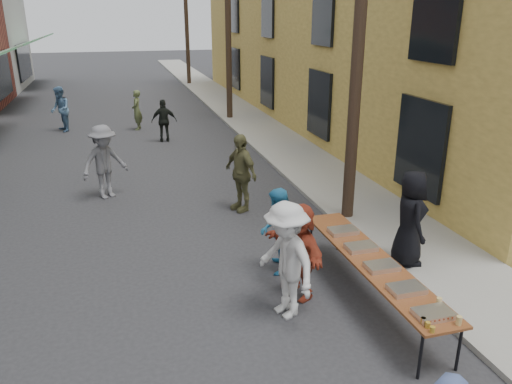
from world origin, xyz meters
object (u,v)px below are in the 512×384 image
utility_pole_far (186,13)px  catering_tray_sausage (433,314)px  server (410,218)px  utility_pole_mid (228,13)px  utility_pole_near (360,13)px  serving_table (372,262)px  guest_front_c (277,231)px

utility_pole_far → catering_tray_sausage: utility_pole_far is taller
server → catering_tray_sausage: bearing=166.0°
utility_pole_mid → utility_pole_far: same height
utility_pole_mid → catering_tray_sausage: bearing=-93.9°
utility_pole_near → catering_tray_sausage: (-1.17, -4.92, -3.71)m
serving_table → guest_front_c: bearing=129.9°
utility_pole_mid → catering_tray_sausage: 17.36m
utility_pole_near → utility_pole_mid: (0.00, 12.00, 0.00)m
utility_pole_far → guest_front_c: (-2.33, -25.88, -3.70)m
utility_pole_near → utility_pole_mid: size_ratio=1.00×
utility_pole_near → server: size_ratio=5.04×
catering_tray_sausage → utility_pole_mid: bearing=86.1°
utility_pole_near → catering_tray_sausage: size_ratio=18.00×
utility_pole_mid → serving_table: 15.78m
guest_front_c → server: (2.38, -0.51, 0.20)m
utility_pole_far → server: utility_pole_far is taller
utility_pole_far → guest_front_c: size_ratio=5.65×
utility_pole_mid → guest_front_c: utility_pole_mid is taller
serving_table → utility_pole_near: bearing=70.4°
utility_pole_far → guest_front_c: 26.25m
utility_pole_far → utility_pole_near: bearing=-90.0°
utility_pole_mid → guest_front_c: 14.55m
serving_table → guest_front_c: (-1.16, 1.39, 0.08)m
serving_table → guest_front_c: size_ratio=2.51×
guest_front_c → server: 2.44m
utility_pole_far → serving_table: bearing=-92.4°
serving_table → catering_tray_sausage: 1.65m
utility_pole_far → catering_tray_sausage: 29.18m
utility_pole_mid → utility_pole_far: (0.00, 12.00, 0.00)m
catering_tray_sausage → guest_front_c: 3.25m
utility_pole_far → catering_tray_sausage: (-1.17, -28.92, -3.71)m
utility_pole_near → serving_table: (-1.17, -3.27, -3.79)m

